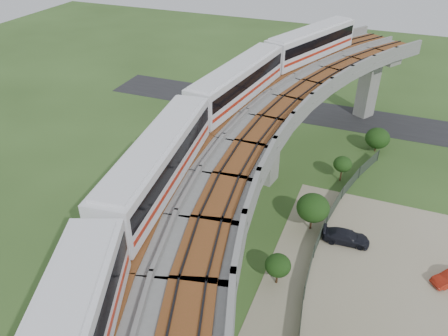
{
  "coord_description": "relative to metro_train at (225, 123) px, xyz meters",
  "views": [
    {
      "loc": [
        11.54,
        -29.33,
        27.63
      ],
      "look_at": [
        -0.08,
        0.03,
        7.5
      ],
      "focal_mm": 35.0,
      "sensor_mm": 36.0,
      "label": 1
    }
  ],
  "objects": [
    {
      "name": "asphalt_road",
      "position": [
        -0.35,
        30.8,
        -12.29
      ],
      "size": [
        60.0,
        8.0,
        0.03
      ],
      "primitive_type": "cube",
      "color": "#232326",
      "rests_on": "ground"
    },
    {
      "name": "viaduct",
      "position": [
        3.49,
        0.8,
        -3.26
      ],
      "size": [
        19.58,
        73.98,
        11.4
      ],
      "color": "#99968E",
      "rests_on": "ground"
    },
    {
      "name": "fence",
      "position": [
        9.4,
        0.8,
        -11.56
      ],
      "size": [
        3.87,
        38.73,
        1.5
      ],
      "color": "#2D382D",
      "rests_on": "ground"
    },
    {
      "name": "tree_1",
      "position": [
        8.37,
        14.13,
        -10.13
      ],
      "size": [
        2.04,
        2.04,
        3.06
      ],
      "color": "#382314",
      "rests_on": "ground"
    },
    {
      "name": "ground",
      "position": [
        -0.35,
        0.8,
        -12.31
      ],
      "size": [
        160.0,
        160.0,
        0.0
      ],
      "primitive_type": "plane",
      "color": "#314F1F",
      "rests_on": "ground"
    },
    {
      "name": "tree_0",
      "position": [
        11.4,
        22.41,
        -10.45
      ],
      "size": [
        2.96,
        2.96,
        3.12
      ],
      "color": "#382314",
      "rests_on": "ground"
    },
    {
      "name": "metro_train",
      "position": [
        0.0,
        0.0,
        0.0
      ],
      "size": [
        11.1,
        61.34,
        3.64
      ],
      "color": "white",
      "rests_on": "ground"
    },
    {
      "name": "tree_2",
      "position": [
        7.02,
        4.65,
        -9.74
      ],
      "size": [
        3.11,
        3.11,
        3.89
      ],
      "color": "#382314",
      "rests_on": "ground"
    },
    {
      "name": "dirt_lot",
      "position": [
        13.65,
        -1.2,
        -12.29
      ],
      "size": [
        18.0,
        26.0,
        0.04
      ],
      "primitive_type": "cube",
      "color": "gray",
      "rests_on": "ground"
    },
    {
      "name": "car_dark",
      "position": [
        10.45,
        3.98,
        -11.65
      ],
      "size": [
        4.39,
        2.08,
        1.24
      ],
      "primitive_type": "imported",
      "rotation": [
        0.0,
        0.0,
        1.65
      ],
      "color": "black",
      "rests_on": "dirt_lot"
    },
    {
      "name": "tree_3",
      "position": [
        5.86,
        -3.19,
        -10.31
      ],
      "size": [
        2.14,
        2.14,
        2.92
      ],
      "color": "#382314",
      "rests_on": "ground"
    }
  ]
}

